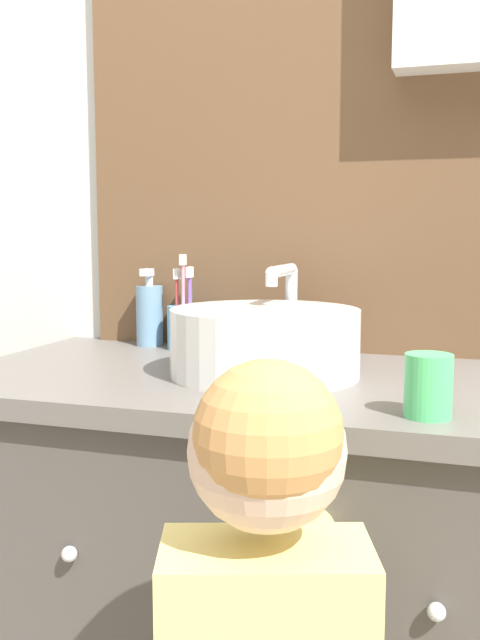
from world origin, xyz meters
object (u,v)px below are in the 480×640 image
object	(u,v)px
soap_dispenser	(150,314)
toothbrush_holder	(186,325)
drinking_cup	(428,386)
sink_basin	(266,340)

from	to	relation	value
soap_dispenser	toothbrush_holder	bearing A→B (deg)	-12.42
toothbrush_holder	soap_dispenser	distance (m)	0.10
soap_dispenser	drinking_cup	size ratio (longest dim) A/B	1.97
sink_basin	drinking_cup	xyz separation A→B (m)	(0.28, -0.21, -0.02)
sink_basin	soap_dispenser	xyz separation A→B (m)	(-0.33, 0.23, 0.01)
drinking_cup	toothbrush_holder	bearing A→B (deg)	141.21
toothbrush_holder	drinking_cup	bearing A→B (deg)	-38.79
sink_basin	drinking_cup	size ratio (longest dim) A/B	4.43
sink_basin	toothbrush_holder	distance (m)	0.32
toothbrush_holder	soap_dispenser	bearing A→B (deg)	167.58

